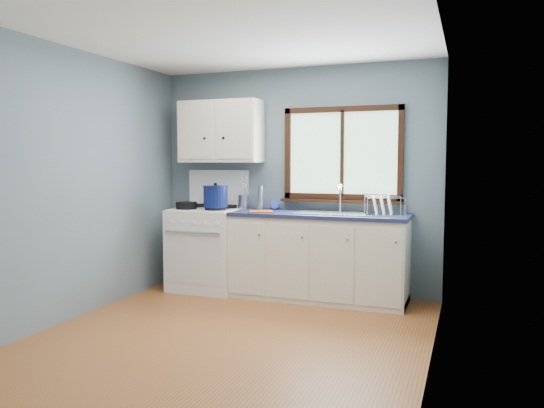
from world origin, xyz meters
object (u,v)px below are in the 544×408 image
(base_cabinets, at_px, (318,261))
(utensil_crock, at_px, (244,202))
(skillet, at_px, (187,204))
(thermos, at_px, (260,198))
(gas_range, at_px, (208,246))
(dish_rack, at_px, (383,210))
(sink, at_px, (335,219))
(stockpot, at_px, (216,196))

(base_cabinets, relative_size, utensil_crock, 4.48)
(base_cabinets, distance_m, utensil_crock, 1.11)
(skillet, xyz_separation_m, thermos, (0.78, 0.27, 0.07))
(gas_range, relative_size, thermos, 5.09)
(gas_range, relative_size, dish_rack, 3.02)
(sink, distance_m, dish_rack, 0.51)
(base_cabinets, xyz_separation_m, sink, (0.18, -0.00, 0.45))
(sink, distance_m, stockpot, 1.34)
(gas_range, relative_size, skillet, 3.61)
(skillet, relative_size, stockpot, 1.22)
(base_cabinets, distance_m, thermos, 0.96)
(base_cabinets, height_order, skillet, skillet)
(thermos, height_order, dish_rack, thermos)
(stockpot, relative_size, thermos, 1.16)
(gas_range, relative_size, stockpot, 4.40)
(base_cabinets, xyz_separation_m, skillet, (-1.48, -0.17, 0.57))
(thermos, distance_m, dish_rack, 1.38)
(gas_range, distance_m, sink, 1.53)
(sink, bearing_deg, utensil_crock, 173.01)
(base_cabinets, distance_m, stockpot, 1.32)
(gas_range, bearing_deg, stockpot, -38.49)
(skillet, distance_m, thermos, 0.83)
(thermos, bearing_deg, stockpot, -148.29)
(sink, height_order, utensil_crock, utensil_crock)
(utensil_crock, bearing_deg, sink, -6.99)
(gas_range, bearing_deg, sink, 0.71)
(gas_range, height_order, base_cabinets, gas_range)
(base_cabinets, height_order, sink, sink)
(sink, bearing_deg, stockpot, -173.09)
(sink, height_order, skillet, sink)
(gas_range, distance_m, stockpot, 0.63)
(stockpot, xyz_separation_m, utensil_crock, (0.21, 0.29, -0.08))
(sink, xyz_separation_m, dish_rack, (0.49, -0.00, 0.11))
(stockpot, relative_size, dish_rack, 0.69)
(gas_range, height_order, utensil_crock, gas_range)
(utensil_crock, relative_size, dish_rack, 0.92)
(gas_range, xyz_separation_m, sink, (1.49, 0.02, 0.37))
(gas_range, height_order, sink, gas_range)
(skillet, bearing_deg, dish_rack, -15.40)
(sink, relative_size, thermos, 3.15)
(gas_range, bearing_deg, thermos, 11.49)
(stockpot, bearing_deg, utensil_crock, 54.91)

